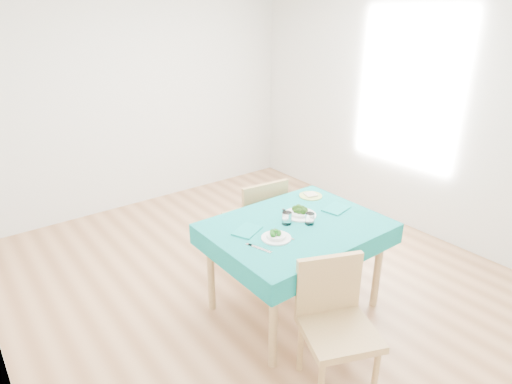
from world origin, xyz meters
TOP-DOWN VIEW (x-y plane):
  - room_shell at (0.00, 0.00)m, footprint 4.02×4.52m
  - table at (-0.00, -0.51)m, footprint 1.29×0.98m
  - chair_near at (-0.33, -1.27)m, footprint 0.58×0.61m
  - chair_far at (0.20, 0.30)m, footprint 0.52×0.55m
  - bowl_near at (-0.27, -0.59)m, footprint 0.21×0.21m
  - bowl_far at (0.12, -0.41)m, footprint 0.26×0.26m
  - fork_near at (-0.45, -0.63)m, footprint 0.08×0.19m
  - knife_near at (-0.19, -0.58)m, footprint 0.02×0.21m
  - fork_far at (0.06, -0.34)m, footprint 0.08×0.17m
  - knife_far at (0.39, -0.52)m, footprint 0.06×0.18m
  - napkin_near at (-0.37, -0.38)m, footprint 0.26×0.22m
  - napkin_far at (0.43, -0.51)m, footprint 0.25×0.20m
  - tumbler_center at (-0.06, -0.46)m, footprint 0.07×0.07m
  - tumbler_side at (0.07, -0.57)m, footprint 0.07×0.07m
  - side_plate at (0.45, -0.19)m, footprint 0.20×0.20m
  - bread_slice at (0.45, -0.19)m, footprint 0.12×0.12m

SIDE VIEW (x-z plane):
  - table at x=0.00m, z-range 0.00..0.76m
  - chair_near at x=-0.33m, z-range 0.00..1.08m
  - chair_far at x=0.20m, z-range 0.00..1.15m
  - knife_far at x=0.39m, z-range 0.76..0.76m
  - fork_far at x=0.06m, z-range 0.76..0.76m
  - knife_near at x=-0.19m, z-range 0.76..0.76m
  - fork_near at x=-0.45m, z-range 0.76..0.76m
  - side_plate at x=0.45m, z-range 0.76..0.77m
  - napkin_near at x=-0.37m, z-range 0.76..0.77m
  - napkin_far at x=0.43m, z-range 0.76..0.77m
  - bread_slice at x=0.45m, z-range 0.77..0.78m
  - bowl_near at x=-0.27m, z-range 0.76..0.82m
  - bowl_far at x=0.12m, z-range 0.76..0.84m
  - tumbler_side at x=0.07m, z-range 0.76..0.85m
  - tumbler_center at x=-0.06m, z-range 0.76..0.85m
  - room_shell at x=0.00m, z-range -0.02..2.71m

